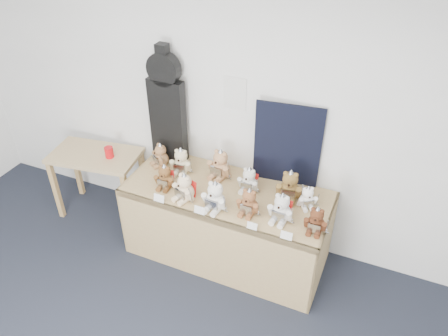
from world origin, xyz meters
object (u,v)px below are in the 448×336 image
at_px(teddy_front_left, 184,188).
at_px(teddy_front_far_right, 281,209).
at_px(teddy_back_centre_right, 249,181).
at_px(teddy_back_end, 307,198).
at_px(teddy_front_far_left, 165,178).
at_px(teddy_front_end, 316,221).
at_px(teddy_back_left, 181,162).
at_px(teddy_front_right, 249,203).
at_px(guitar_case, 167,106).
at_px(teddy_front_centre, 215,197).
at_px(side_table, 96,164).
at_px(display_table, 224,211).
at_px(red_cup, 109,152).
at_px(teddy_back_right, 289,187).
at_px(teddy_back_far_left, 160,156).
at_px(teddy_back_centre_left, 220,165).

distance_m(teddy_front_left, teddy_front_far_right, 0.84).
distance_m(teddy_back_centre_right, teddy_back_end, 0.53).
bearing_deg(teddy_front_far_left, teddy_front_end, -7.83).
relative_size(teddy_back_left, teddy_back_centre_right, 1.07).
distance_m(teddy_front_right, teddy_back_end, 0.50).
bearing_deg(guitar_case, teddy_front_far_right, -18.54).
bearing_deg(teddy_front_end, teddy_front_centre, -176.46).
relative_size(side_table, teddy_front_far_right, 3.28).
bearing_deg(teddy_front_centre, teddy_back_left, 150.91).
height_order(display_table, teddy_front_right, teddy_front_right).
distance_m(red_cup, teddy_back_right, 1.83).
xyz_separation_m(side_table, guitar_case, (0.76, 0.22, 0.71)).
relative_size(side_table, teddy_back_far_left, 3.72).
bearing_deg(teddy_back_centre_right, teddy_back_left, -177.24).
bearing_deg(teddy_front_end, red_cup, 171.85).
bearing_deg(teddy_front_left, teddy_back_centre_left, 89.12).
relative_size(red_cup, teddy_front_far_left, 0.44).
relative_size(display_table, guitar_case, 1.62).
relative_size(guitar_case, teddy_front_right, 4.26).
bearing_deg(teddy_back_centre_right, guitar_case, 171.13).
height_order(guitar_case, teddy_back_right, guitar_case).
bearing_deg(display_table, teddy_back_left, 161.03).
xyz_separation_m(teddy_front_right, teddy_back_left, (-0.78, 0.30, 0.01)).
xyz_separation_m(teddy_front_end, teddy_back_centre_right, (-0.66, 0.28, 0.00)).
xyz_separation_m(red_cup, teddy_front_end, (2.13, -0.27, 0.07)).
relative_size(teddy_front_far_left, teddy_front_far_right, 0.88).
bearing_deg(guitar_case, teddy_front_end, -15.54).
height_order(red_cup, teddy_front_far_left, teddy_front_far_left).
xyz_separation_m(teddy_front_end, teddy_back_centre_left, (-0.98, 0.37, 0.02)).
relative_size(teddy_front_centre, teddy_front_end, 1.19).
bearing_deg(guitar_case, teddy_back_far_left, -96.26).
distance_m(teddy_front_left, teddy_back_left, 0.40).
relative_size(teddy_front_far_left, teddy_back_left, 0.91).
xyz_separation_m(teddy_front_far_left, teddy_front_end, (1.36, -0.03, -0.00)).
relative_size(guitar_case, teddy_back_end, 5.04).
bearing_deg(red_cup, display_table, -6.81).
relative_size(side_table, teddy_back_right, 3.06).
height_order(guitar_case, teddy_front_right, guitar_case).
relative_size(teddy_front_centre, teddy_back_far_left, 1.18).
relative_size(side_table, teddy_back_centre_right, 3.60).
bearing_deg(teddy_front_left, teddy_front_end, 21.11).
bearing_deg(teddy_front_left, teddy_back_right, 42.26).
distance_m(teddy_front_end, teddy_back_right, 0.44).
relative_size(teddy_front_far_right, teddy_back_far_left, 1.14).
relative_size(teddy_back_end, teddy_back_far_left, 0.89).
distance_m(display_table, teddy_front_left, 0.44).
bearing_deg(side_table, teddy_back_left, -6.21).
height_order(guitar_case, teddy_front_left, guitar_case).
bearing_deg(teddy_front_far_left, teddy_front_left, -25.12).
bearing_deg(teddy_back_end, teddy_back_right, 133.76).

